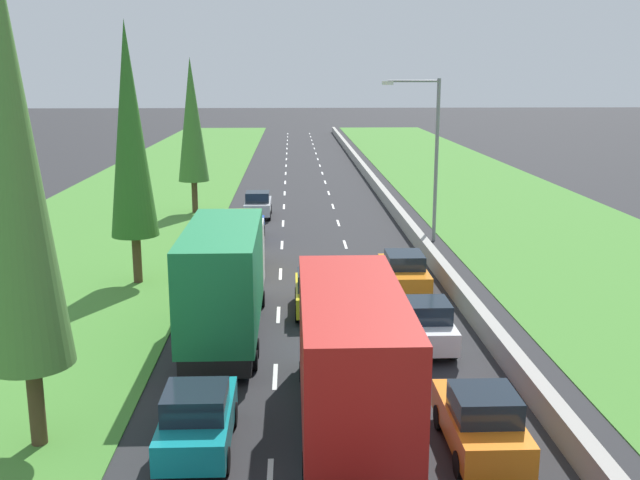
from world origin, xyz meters
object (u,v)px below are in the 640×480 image
(yellow_van_left_lane, at_px, (241,243))
(green_box_truck_left_lane, at_px, (225,278))
(teal_hatchback_left_lane_second, at_px, (198,419))
(white_hatchback_right_lane, at_px, (425,323))
(orange_hatchback_right_lane, at_px, (481,421))
(silver_hatchback_left_lane, at_px, (258,205))
(poplar_tree_nearest, at_px, (14,162))
(red_box_truck_centre_lane, at_px, (349,357))
(orange_sedan_right_lane, at_px, (404,271))
(blue_hatchback_left_lane, at_px, (248,226))
(yellow_hatchback_centre_lane, at_px, (317,292))
(street_light_mast, at_px, (431,148))
(poplar_tree_second, at_px, (130,131))
(poplar_tree_third, at_px, (192,121))

(yellow_van_left_lane, bearing_deg, green_box_truck_left_lane, -89.73)
(teal_hatchback_left_lane_second, bearing_deg, white_hatchback_right_lane, 44.71)
(green_box_truck_left_lane, bearing_deg, orange_hatchback_right_lane, -50.58)
(green_box_truck_left_lane, relative_size, silver_hatchback_left_lane, 2.41)
(poplar_tree_nearest, bearing_deg, orange_hatchback_right_lane, -4.19)
(red_box_truck_centre_lane, bearing_deg, yellow_van_left_lane, 103.09)
(orange_sedan_right_lane, relative_size, blue_hatchback_left_lane, 1.15)
(yellow_hatchback_centre_lane, bearing_deg, teal_hatchback_left_lane_second, -107.34)
(silver_hatchback_left_lane, bearing_deg, yellow_hatchback_centre_lane, -80.88)
(green_box_truck_left_lane, distance_m, street_light_mast, 18.44)
(white_hatchback_right_lane, bearing_deg, yellow_van_left_lane, 124.39)
(blue_hatchback_left_lane, xyz_separation_m, poplar_tree_second, (-4.50, -8.45, 5.96))
(poplar_tree_third, bearing_deg, yellow_hatchback_centre_lane, -70.78)
(blue_hatchback_left_lane, bearing_deg, poplar_tree_nearest, -99.75)
(yellow_van_left_lane, relative_size, poplar_tree_third, 0.47)
(white_hatchback_right_lane, relative_size, yellow_van_left_lane, 0.80)
(orange_sedan_right_lane, xyz_separation_m, yellow_hatchback_centre_lane, (-3.91, -3.11, 0.02))
(green_box_truck_left_lane, relative_size, poplar_tree_nearest, 0.76)
(green_box_truck_left_lane, xyz_separation_m, orange_sedan_right_lane, (7.24, 5.74, -1.37))
(poplar_tree_second, bearing_deg, silver_hatchback_left_lane, 72.98)
(teal_hatchback_left_lane_second, xyz_separation_m, poplar_tree_nearest, (-4.07, 0.41, 6.36))
(teal_hatchback_left_lane_second, distance_m, poplar_tree_third, 33.10)
(green_box_truck_left_lane, bearing_deg, poplar_tree_nearest, -118.05)
(street_light_mast, bearing_deg, orange_hatchback_right_lane, -97.35)
(orange_hatchback_right_lane, xyz_separation_m, poplar_tree_third, (-11.21, 32.79, 5.38))
(green_box_truck_left_lane, distance_m, poplar_tree_nearest, 10.05)
(yellow_van_left_lane, relative_size, yellow_hatchback_centre_lane, 1.26)
(poplar_tree_third, bearing_deg, orange_hatchback_right_lane, -71.13)
(teal_hatchback_left_lane_second, bearing_deg, orange_hatchback_right_lane, -3.25)
(blue_hatchback_left_lane, relative_size, street_light_mast, 0.43)
(silver_hatchback_left_lane, xyz_separation_m, poplar_tree_third, (-4.35, 1.72, 5.38))
(orange_sedan_right_lane, relative_size, poplar_tree_nearest, 0.37)
(poplar_tree_third, bearing_deg, poplar_tree_nearest, -89.78)
(yellow_van_left_lane, height_order, blue_hatchback_left_lane, yellow_van_left_lane)
(white_hatchback_right_lane, xyz_separation_m, poplar_tree_nearest, (-11.00, -6.44, 6.36))
(white_hatchback_right_lane, bearing_deg, orange_hatchback_right_lane, -89.28)
(orange_hatchback_right_lane, distance_m, yellow_hatchback_centre_lane, 11.72)
(red_box_truck_centre_lane, relative_size, poplar_tree_third, 0.91)
(yellow_van_left_lane, bearing_deg, blue_hatchback_left_lane, 90.50)
(teal_hatchback_left_lane_second, distance_m, poplar_tree_nearest, 7.57)
(blue_hatchback_left_lane, height_order, yellow_hatchback_centre_lane, same)
(orange_sedan_right_lane, bearing_deg, poplar_tree_second, 173.36)
(orange_hatchback_right_lane, relative_size, teal_hatchback_left_lane_second, 1.00)
(teal_hatchback_left_lane_second, height_order, poplar_tree_second, poplar_tree_second)
(yellow_hatchback_centre_lane, relative_size, street_light_mast, 0.43)
(teal_hatchback_left_lane_second, distance_m, yellow_van_left_lane, 17.00)
(orange_hatchback_right_lane, height_order, blue_hatchback_left_lane, same)
(orange_sedan_right_lane, relative_size, poplar_tree_third, 0.44)
(silver_hatchback_left_lane, distance_m, yellow_hatchback_centre_lane, 20.19)
(green_box_truck_left_lane, bearing_deg, orange_sedan_right_lane, 38.40)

